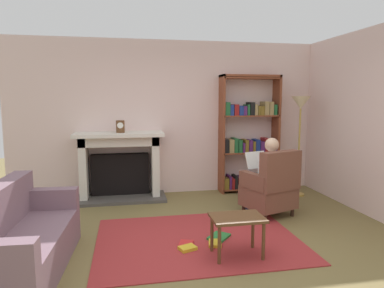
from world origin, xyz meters
The scene contains 13 objects.
ground centered at (0.00, 0.00, 0.00)m, with size 14.00×14.00×0.00m, color olive.
back_wall centered at (0.00, 2.55, 1.35)m, with size 5.60×0.10×2.70m, color beige.
side_wall_right centered at (2.65, 1.25, 1.35)m, with size 0.10×5.20×2.70m, color beige.
area_rug centered at (0.00, 0.30, 0.01)m, with size 2.40×1.80×0.01m, color #9F2C2C.
fireplace centered at (-0.93, 2.30, 0.60)m, with size 1.50×0.64×1.13m.
mantel_clock centered at (-0.91, 2.20, 1.24)m, with size 0.14×0.14×0.20m.
bookshelf centered at (1.37, 2.33, 0.99)m, with size 1.07×0.32×2.11m.
armchair_reading centered at (1.22, 0.96, 0.42)m, with size 0.81×0.79×0.97m.
seated_reader centered at (1.18, 1.07, 0.62)m, with size 0.48×0.59×1.14m.
sofa_floral centered at (-1.86, -0.15, 0.32)m, with size 0.82×1.74×0.85m.
side_table centered at (0.32, -0.20, 0.38)m, with size 0.56×0.39×0.45m.
scattered_books centered at (0.05, 0.16, 0.03)m, with size 0.71×0.52×0.04m.
floor_lamp centered at (2.13, 1.90, 1.47)m, with size 0.32×0.32×1.73m.
Camera 1 is at (-0.82, -3.60, 1.69)m, focal length 32.43 mm.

